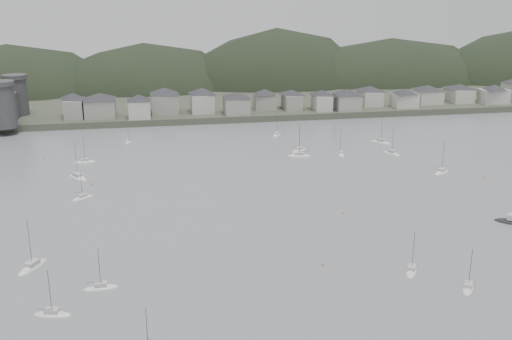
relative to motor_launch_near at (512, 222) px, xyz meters
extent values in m
plane|color=slate|center=(-61.20, -34.50, -0.28)|extent=(900.00, 900.00, 0.00)
cube|color=#383D2D|center=(-61.20, 260.50, 1.22)|extent=(900.00, 250.00, 3.00)
ellipsoid|color=black|center=(-172.07, 237.44, -10.43)|extent=(138.98, 92.48, 81.13)
ellipsoid|color=black|center=(-93.50, 238.36, -10.25)|extent=(132.08, 90.41, 79.74)
ellipsoid|color=black|center=(-10.55, 238.43, -12.96)|extent=(133.88, 88.37, 101.41)
ellipsoid|color=black|center=(64.75, 233.41, -10.60)|extent=(165.81, 81.78, 82.55)
cylinder|color=#2D2C2F|center=(-153.20, 131.50, 11.72)|extent=(10.00, 10.00, 18.00)
cylinder|color=#2D2C2F|center=(-153.20, 159.50, 11.22)|extent=(10.00, 10.00, 17.00)
cube|color=#2D2C2F|center=(-153.20, 145.50, 8.72)|extent=(3.50, 30.00, 12.00)
cube|color=gray|center=(-126.20, 147.46, 7.01)|extent=(8.34, 12.91, 8.59)
pyramid|color=#242428|center=(-126.20, 147.46, 12.81)|extent=(15.78, 15.78, 3.01)
cube|color=gray|center=(-114.52, 146.82, 6.90)|extent=(13.68, 13.35, 8.36)
pyramid|color=#242428|center=(-114.52, 146.82, 12.54)|extent=(20.07, 20.07, 2.93)
cube|color=#A9A59E|center=(-96.78, 141.51, 6.76)|extent=(9.78, 10.20, 8.08)
pyramid|color=#242428|center=(-96.78, 141.51, 12.21)|extent=(14.83, 14.83, 2.83)
cube|color=gray|center=(-84.71, 151.14, 7.26)|extent=(12.59, 13.33, 9.09)
pyramid|color=#242428|center=(-84.71, 151.14, 13.40)|extent=(19.24, 19.24, 3.18)
cube|color=#A9A59E|center=(-66.95, 149.60, 7.15)|extent=(10.74, 12.17, 8.87)
pyramid|color=#242428|center=(-66.95, 149.60, 13.14)|extent=(17.01, 17.01, 3.10)
cube|color=gray|center=(-51.28, 143.03, 6.56)|extent=(11.63, 12.09, 7.69)
pyramid|color=#242428|center=(-51.28, 143.03, 11.75)|extent=(17.61, 17.61, 2.69)
cube|color=gray|center=(-35.95, 151.69, 6.44)|extent=(10.37, 9.35, 7.44)
pyramid|color=#242428|center=(-35.95, 151.69, 11.46)|extent=(14.65, 14.65, 2.60)
cube|color=gray|center=(-22.57, 149.29, 6.33)|extent=(8.24, 12.20, 7.22)
pyramid|color=#242428|center=(-22.57, 149.29, 11.20)|extent=(15.17, 15.17, 2.53)
cube|color=#A9A59E|center=(-8.70, 144.05, 6.45)|extent=(8.06, 10.91, 7.46)
pyramid|color=#242428|center=(-8.70, 144.05, 11.48)|extent=(14.08, 14.08, 2.61)
cube|color=gray|center=(3.61, 142.56, 6.55)|extent=(11.73, 11.78, 7.66)
pyramid|color=#242428|center=(3.61, 142.56, 11.72)|extent=(17.46, 17.46, 2.68)
cube|color=#A9A59E|center=(19.43, 152.41, 6.38)|extent=(10.19, 13.02, 7.33)
pyramid|color=#242428|center=(19.43, 152.41, 11.33)|extent=(17.23, 17.23, 2.57)
cube|color=#A9A59E|center=(34.35, 143.56, 6.15)|extent=(11.70, 9.81, 6.88)
pyramid|color=#242428|center=(34.35, 143.56, 10.79)|extent=(15.97, 15.97, 2.41)
cube|color=#A9A59E|center=(51.20, 152.40, 6.22)|extent=(12.83, 12.48, 7.00)
pyramid|color=#242428|center=(51.20, 152.40, 10.94)|extent=(18.79, 18.79, 2.45)
cube|color=#A9A59E|center=(69.53, 152.92, 6.20)|extent=(11.07, 13.50, 6.97)
pyramid|color=#242428|center=(69.53, 152.92, 10.90)|extent=(18.25, 18.25, 2.44)
cube|color=#A9A59E|center=(84.82, 145.22, 6.38)|extent=(13.75, 9.12, 7.34)
pyramid|color=#242428|center=(84.82, 145.22, 11.34)|extent=(16.97, 16.97, 2.57)
ellipsoid|color=white|center=(-101.34, 108.06, -0.23)|extent=(3.73, 7.65, 1.47)
cube|color=#B5B5B1|center=(-101.34, 108.06, 0.80)|extent=(2.08, 2.83, 0.70)
cylinder|color=#3F3F42|center=(-101.34, 108.06, 4.50)|extent=(0.12, 0.12, 9.17)
cylinder|color=#3F3F42|center=(-101.08, 106.77, 1.35)|extent=(0.74, 3.26, 0.10)
ellipsoid|color=white|center=(-3.25, 70.78, -0.23)|extent=(5.50, 8.50, 1.62)
cube|color=#B5B5B1|center=(-3.25, 70.78, 0.88)|extent=(2.74, 3.31, 0.70)
cylinder|color=#3F3F42|center=(-3.25, 70.78, 4.99)|extent=(0.12, 0.12, 10.15)
cylinder|color=#3F3F42|center=(-3.81, 69.43, 1.43)|extent=(1.49, 3.41, 0.10)
ellipsoid|color=white|center=(-38.45, 74.09, -0.23)|extent=(9.10, 4.42, 1.75)
cube|color=#B5B5B1|center=(-38.45, 74.09, 0.94)|extent=(3.37, 2.47, 0.70)
cylinder|color=#3F3F42|center=(-38.45, 74.09, 5.37)|extent=(0.12, 0.12, 10.91)
cylinder|color=#3F3F42|center=(-36.91, 74.39, 1.49)|extent=(3.87, 0.85, 0.10)
ellipsoid|color=white|center=(3.62, 45.12, -0.23)|extent=(8.53, 7.10, 1.70)
cube|color=#B5B5B1|center=(3.62, 45.12, 0.92)|extent=(3.51, 3.24, 0.70)
cylinder|color=#3F3F42|center=(3.62, 45.12, 5.23)|extent=(0.12, 0.12, 10.63)
cylinder|color=#3F3F42|center=(2.37, 46.00, 1.47)|extent=(3.20, 2.27, 0.10)
ellipsoid|color=white|center=(-119.83, -4.03, -0.23)|extent=(6.88, 9.42, 1.82)
cube|color=#B5B5B1|center=(-119.83, -4.03, 0.98)|extent=(3.28, 3.76, 0.70)
cylinder|color=#3F3F42|center=(-119.83, -4.03, 5.62)|extent=(0.12, 0.12, 11.40)
cylinder|color=#3F3F42|center=(-119.05, -5.48, 1.53)|extent=(2.03, 3.67, 0.10)
ellipsoid|color=white|center=(-116.16, 80.51, -0.23)|extent=(7.89, 3.18, 1.54)
cube|color=#B5B5B1|center=(-116.16, 80.51, 0.84)|extent=(2.84, 1.94, 0.70)
cylinder|color=#3F3F42|center=(-116.16, 80.51, 4.72)|extent=(0.12, 0.12, 9.61)
cylinder|color=#3F3F42|center=(-117.53, 80.64, 1.39)|extent=(3.46, 0.43, 0.10)
ellipsoid|color=white|center=(-104.34, -16.58, -0.23)|extent=(7.20, 2.57, 1.42)
cube|color=#B5B5B1|center=(-104.34, -16.58, 0.78)|extent=(2.55, 1.66, 0.70)
cylinder|color=#3F3F42|center=(-104.34, -16.58, 4.36)|extent=(0.12, 0.12, 8.89)
cylinder|color=#3F3F42|center=(-105.62, -16.52, 1.33)|extent=(3.20, 0.23, 0.10)
ellipsoid|color=white|center=(-38.34, -21.23, -0.23)|extent=(5.84, 7.35, 1.45)
cube|color=#B5B5B1|center=(-38.34, -21.23, 0.79)|extent=(2.70, 2.99, 0.70)
cylinder|color=#3F3F42|center=(-38.34, -21.23, 4.44)|extent=(0.12, 0.12, 9.05)
cylinder|color=#3F3F42|center=(-37.64, -22.33, 1.34)|extent=(1.84, 2.80, 0.10)
ellipsoid|color=white|center=(-39.34, 108.60, -0.23)|extent=(5.99, 8.14, 1.58)
cube|color=#B5B5B1|center=(-39.34, 108.60, 0.86)|extent=(2.84, 3.26, 0.70)
cylinder|color=#3F3F42|center=(-39.34, 108.60, 4.85)|extent=(0.12, 0.12, 9.86)
cylinder|color=#3F3F42|center=(-40.02, 109.85, 1.41)|extent=(1.78, 3.17, 0.10)
cylinder|color=#3F3F42|center=(-95.06, -40.90, 4.03)|extent=(0.12, 0.12, 8.22)
ellipsoid|color=white|center=(-112.67, -25.53, -0.23)|extent=(7.67, 4.10, 1.46)
cube|color=#B5B5B1|center=(-112.67, -25.53, 0.80)|extent=(2.88, 2.20, 0.70)
cylinder|color=#3F3F42|center=(-112.67, -25.53, 4.49)|extent=(0.12, 0.12, 9.15)
cylinder|color=#3F3F42|center=(-113.95, -25.86, 1.35)|extent=(3.21, 0.92, 0.10)
ellipsoid|color=white|center=(-116.78, 61.84, -0.23)|extent=(8.22, 9.60, 1.93)
cube|color=#B5B5B1|center=(-116.78, 61.84, 1.03)|extent=(3.72, 3.98, 0.70)
cylinder|color=#3F3F42|center=(-116.78, 61.84, 5.95)|extent=(0.12, 0.12, 12.07)
cylinder|color=#3F3F42|center=(-117.81, 60.44, 1.58)|extent=(2.66, 3.55, 0.10)
ellipsoid|color=white|center=(-30.35, -30.64, -0.23)|extent=(5.83, 6.88, 1.38)
cube|color=#B5B5B1|center=(-30.35, -30.64, 0.76)|extent=(2.64, 2.84, 0.70)
cylinder|color=#3F3F42|center=(-30.35, -30.64, 4.23)|extent=(0.12, 0.12, 8.62)
cylinder|color=#3F3F42|center=(-29.62, -31.65, 1.31)|extent=(1.90, 2.57, 0.10)
ellipsoid|color=white|center=(-36.50, 81.62, -0.23)|extent=(8.45, 7.45, 1.72)
cube|color=#B5B5B1|center=(-36.50, 81.62, 0.92)|extent=(3.53, 3.34, 0.70)
cylinder|color=#3F3F42|center=(-36.50, 81.62, 5.28)|extent=(0.12, 0.12, 10.73)
cylinder|color=#3F3F42|center=(-37.72, 82.57, 1.47)|extent=(3.10, 2.46, 0.10)
ellipsoid|color=white|center=(-0.64, 87.90, -0.23)|extent=(7.91, 8.53, 1.77)
cube|color=#B5B5B1|center=(-0.64, 87.90, 0.95)|extent=(3.49, 3.61, 0.70)
cylinder|color=#3F3F42|center=(-0.64, 87.90, 5.44)|extent=(0.12, 0.12, 11.04)
cylinder|color=#3F3F42|center=(-1.67, 86.70, 1.50)|extent=(2.67, 3.08, 0.10)
ellipsoid|color=white|center=(-113.33, 41.02, -0.23)|extent=(6.81, 6.05, 1.39)
cube|color=#B5B5B1|center=(-113.33, 41.02, 0.76)|extent=(2.85, 2.70, 0.70)
cylinder|color=#3F3F42|center=(-113.33, 41.02, 4.25)|extent=(0.12, 0.12, 8.67)
cylinder|color=#3F3F42|center=(-114.31, 41.80, 1.31)|extent=(2.51, 2.02, 0.10)
ellipsoid|color=white|center=(-22.72, 73.63, -0.23)|extent=(3.09, 8.09, 1.59)
cube|color=#B5B5B1|center=(-22.72, 73.63, 0.86)|extent=(1.93, 2.89, 0.70)
cylinder|color=#3F3F42|center=(-22.72, 73.63, 4.88)|extent=(0.12, 0.12, 9.92)
cylinder|color=#3F3F42|center=(-22.82, 75.06, 1.41)|extent=(0.35, 3.57, 0.10)
ellipsoid|color=black|center=(0.00, 0.00, -0.23)|extent=(8.88, 8.10, 1.95)
sphere|color=#C87C42|center=(-131.60, 88.57, -0.13)|extent=(0.70, 0.70, 0.70)
sphere|color=#C87C42|center=(-1.61, 89.58, -0.13)|extent=(0.70, 0.70, 0.70)
sphere|color=#C87C42|center=(14.69, 37.39, -0.13)|extent=(0.70, 0.70, 0.70)
sphere|color=#C87C42|center=(-56.46, -14.65, -0.13)|extent=(0.70, 0.70, 0.70)
sphere|color=#C87C42|center=(-111.47, 54.13, -0.13)|extent=(0.70, 0.70, 0.70)
sphere|color=#C87C42|center=(-41.46, 15.06, -0.13)|extent=(0.70, 0.70, 0.70)
camera|label=1|loc=(-92.93, -127.56, 57.67)|focal=40.79mm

